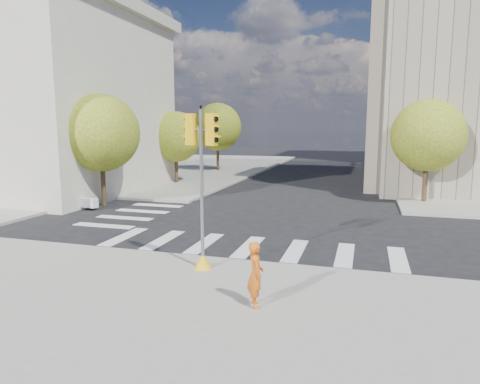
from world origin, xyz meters
name	(u,v)px	position (x,y,z in m)	size (l,w,h in m)	color
ground	(263,235)	(0.00, 0.00, 0.00)	(160.00, 160.00, 0.00)	black
sidewalk_near	(124,375)	(0.00, -11.00, 0.07)	(30.00, 14.00, 0.15)	gray
sidewalk_far_left	(145,167)	(-20.00, 26.00, 0.07)	(28.00, 40.00, 0.15)	gray
classical_building	(17,100)	(-20.00, 8.00, 6.44)	(19.00, 15.00, 12.70)	beige
tree_lw_near	(101,133)	(-10.50, 4.00, 4.20)	(4.40, 4.40, 6.41)	#382616
tree_lw_mid	(176,137)	(-10.50, 14.00, 3.76)	(4.00, 4.00, 5.77)	#382616
tree_lw_far	(218,127)	(-10.50, 24.00, 4.54)	(4.80, 4.80, 6.95)	#382616
tree_re_near	(428,136)	(7.50, 10.00, 4.05)	(4.20, 4.20, 6.16)	#382616
tree_re_mid	(409,129)	(7.50, 22.00, 4.35)	(4.60, 4.60, 6.66)	#382616
tree_re_far	(399,133)	(7.50, 34.00, 3.87)	(4.00, 4.00, 5.88)	#382616
lamp_near	(429,126)	(8.00, 14.00, 4.58)	(0.35, 0.18, 8.11)	black
lamp_far	(409,127)	(8.00, 28.00, 4.58)	(0.35, 0.18, 8.11)	black
traffic_signal	(202,201)	(-0.71, -5.22, 2.31)	(1.08, 0.56, 5.04)	#F5B30C
photographer	(256,274)	(1.59, -7.54, 0.97)	(0.60, 0.39, 1.65)	#D45C13
planter_wall	(57,199)	(-13.00, 3.06, 0.40)	(6.00, 0.40, 0.50)	silver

